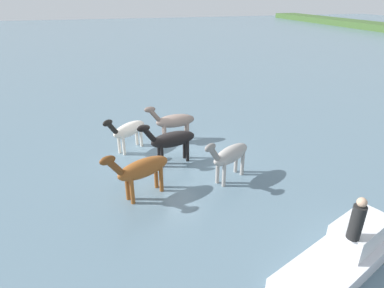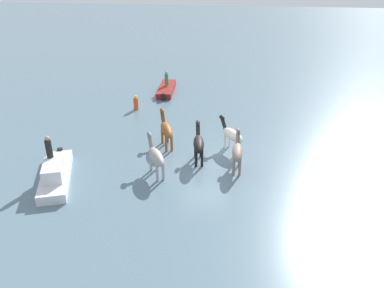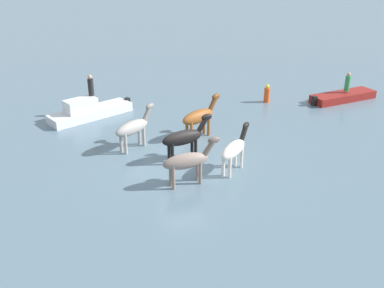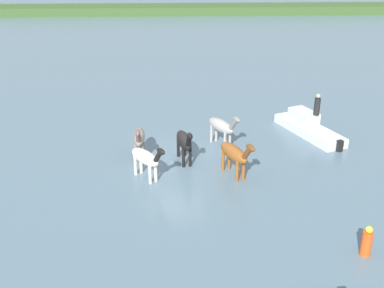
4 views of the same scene
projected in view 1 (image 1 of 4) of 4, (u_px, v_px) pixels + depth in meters
ground_plane at (170, 159)px, 14.47m from camera, size 172.26×172.26×0.00m
horse_chestnut_trailing at (128, 130)px, 14.81m from camera, size 1.79×2.11×1.87m
horse_dun_straggler at (171, 140)px, 13.67m from camera, size 0.95×2.57×1.99m
horse_rear_stallion at (174, 121)px, 15.75m from camera, size 0.66×2.47×1.92m
horse_pinto_flank at (230, 155)px, 12.41m from camera, size 1.63×2.37×1.97m
horse_mid_herd at (141, 169)px, 11.36m from camera, size 1.45×2.54×2.03m
boat_skiff_near at (346, 254)px, 8.77m from camera, size 3.03×4.97×1.34m
person_boatman_standing at (357, 220)px, 7.85m from camera, size 0.32×0.32×1.19m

